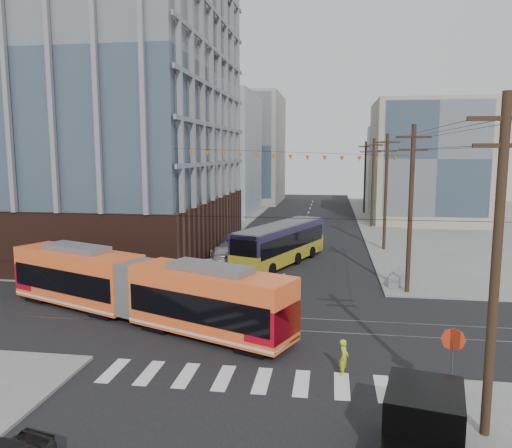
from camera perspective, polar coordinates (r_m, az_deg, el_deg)
The scene contains 16 objects.
ground at distance 24.08m, azimuth -0.23°, elevation -14.31°, with size 160.00×160.00×0.00m, color slate.
office_building at distance 51.93m, azimuth -21.37°, elevation 13.20°, with size 30.00×25.00×28.60m, color #381E16.
bg_bldg_nw_near at distance 76.76m, azimuth -6.92°, elevation 7.88°, with size 18.00×16.00×18.00m, color #8C99A5.
bg_bldg_ne_near at distance 71.13m, azimuth 18.89°, elevation 6.70°, with size 14.00×14.00×16.00m, color gray.
bg_bldg_nw_far at distance 95.60m, azimuth -1.95°, elevation 8.56°, with size 16.00×18.00×20.00m, color gray.
bg_bldg_ne_far at distance 91.20m, azimuth 17.88°, elevation 6.32°, with size 16.00×16.00×14.00m, color #8C99A5.
utility_pole_near at distance 17.19m, azimuth 25.68°, elevation -5.06°, with size 0.30×0.30×11.00m, color black.
utility_pole_far at distance 78.25m, azimuth 12.33°, elevation 5.20°, with size 0.30×0.30×11.00m, color black.
streetcar at distance 28.42m, azimuth -13.33°, elevation -7.18°, with size 18.69×2.63×3.60m, color #FF6226, non-canonical shape.
city_bus at distance 41.56m, azimuth 2.85°, elevation -2.26°, with size 2.64×12.19×3.45m, color #1C1837, non-canonical shape.
parked_car_silver at distance 37.63m, azimuth -6.16°, elevation -4.96°, with size 1.51×4.34×1.43m, color #B1B4B7.
parked_car_white at distance 42.09m, azimuth -3.86°, elevation -3.52°, with size 2.04×5.02×1.46m, color #B6A9AC.
parked_car_grey at distance 47.70m, azimuth -2.72°, elevation -2.22°, with size 2.18×4.73×1.31m, color slate.
pedestrian at distance 21.68m, azimuth 10.01°, elevation -14.82°, with size 0.57×0.37×1.56m, color #BBDA17.
stop_sign at distance 20.04m, azimuth 21.44°, elevation -15.33°, with size 0.85×0.85×2.79m, color red, non-canonical shape.
jersey_barrier at distance 37.03m, azimuth 15.99°, elevation -5.90°, with size 0.97×4.31×0.86m, color gray.
Camera 1 is at (3.41, -22.00, 9.17)m, focal length 35.00 mm.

